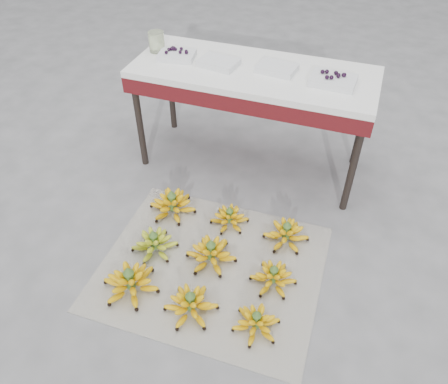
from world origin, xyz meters
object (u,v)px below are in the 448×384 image
(bunch_mid_right, at_px, (273,277))
(glass_jar, at_px, (157,42))
(tray_right, at_px, (277,68))
(newspaper_mat, at_px, (212,267))
(bunch_back_center, at_px, (230,218))
(bunch_back_left, at_px, (173,204))
(vendor_table, at_px, (253,81))
(bunch_front_center, at_px, (191,304))
(bunch_front_right, at_px, (256,322))
(tray_left, at_px, (219,63))
(bunch_mid_center, at_px, (211,253))
(bunch_mid_left, at_px, (155,243))
(bunch_back_right, at_px, (286,234))
(tray_far_left, at_px, (177,55))
(tray_far_right, at_px, (333,80))
(bunch_front_left, at_px, (130,282))

(bunch_mid_right, distance_m, glass_jar, 1.73)
(bunch_mid_right, relative_size, tray_right, 1.10)
(newspaper_mat, xyz_separation_m, glass_jar, (-0.78, 1.06, 0.82))
(bunch_back_center, bearing_deg, bunch_back_left, 170.17)
(bunch_mid_right, distance_m, vendor_table, 1.26)
(bunch_front_center, height_order, bunch_front_right, bunch_front_center)
(bunch_front_center, distance_m, bunch_front_right, 0.35)
(tray_left, height_order, glass_jar, glass_jar)
(bunch_mid_center, xyz_separation_m, glass_jar, (-0.76, 1.02, 0.75))
(bunch_mid_center, bearing_deg, bunch_front_center, -82.01)
(tray_right, bearing_deg, bunch_mid_right, -73.83)
(bunch_mid_left, bearing_deg, bunch_back_right, 10.49)
(vendor_table, xyz_separation_m, tray_right, (0.15, 0.02, 0.11))
(bunch_front_center, xyz_separation_m, bunch_back_right, (0.35, 0.65, -0.00))
(bunch_mid_center, height_order, bunch_back_center, bunch_mid_center)
(bunch_back_center, distance_m, glass_jar, 1.28)
(bunch_mid_right, bearing_deg, bunch_mid_center, -178.93)
(bunch_back_center, bearing_deg, bunch_mid_right, -56.25)
(bunch_front_center, relative_size, bunch_mid_left, 0.93)
(bunch_front_right, distance_m, bunch_back_center, 0.76)
(bunch_mid_right, bearing_deg, bunch_back_left, 162.74)
(bunch_mid_left, distance_m, glass_jar, 1.36)
(bunch_mid_right, relative_size, tray_far_left, 1.09)
(bunch_back_right, height_order, tray_left, tray_left)
(bunch_mid_right, xyz_separation_m, bunch_back_left, (-0.76, 0.34, 0.01))
(tray_left, relative_size, tray_right, 1.04)
(tray_right, height_order, tray_far_right, tray_far_right)
(newspaper_mat, distance_m, vendor_table, 1.22)
(bunch_front_right, xyz_separation_m, glass_jar, (-1.13, 1.36, 0.76))
(vendor_table, bearing_deg, bunch_front_center, -86.36)
(newspaper_mat, relative_size, vendor_table, 0.80)
(bunch_front_left, relative_size, bunch_mid_center, 1.20)
(vendor_table, xyz_separation_m, tray_far_left, (-0.53, -0.02, 0.11))
(bunch_mid_left, relative_size, bunch_back_left, 1.04)
(bunch_mid_right, xyz_separation_m, glass_jar, (-1.14, 1.05, 0.76))
(newspaper_mat, height_order, bunch_front_left, bunch_front_left)
(glass_jar, bearing_deg, bunch_front_left, -72.92)
(bunch_mid_left, height_order, glass_jar, glass_jar)
(bunch_back_center, xyz_separation_m, tray_left, (-0.29, 0.63, 0.72))
(vendor_table, bearing_deg, bunch_mid_right, -66.28)
(bunch_front_right, xyz_separation_m, bunch_back_center, (-0.37, 0.66, -0.00))
(bunch_front_left, height_order, bunch_back_left, bunch_front_left)
(tray_right, bearing_deg, bunch_back_left, -123.70)
(bunch_front_center, bearing_deg, tray_left, 109.36)
(bunch_front_center, bearing_deg, glass_jar, 125.54)
(bunch_mid_right, bearing_deg, tray_right, 112.85)
(bunch_back_right, distance_m, glass_jar, 1.54)
(tray_far_left, xyz_separation_m, tray_right, (0.67, 0.04, -0.00))
(bunch_front_left, xyz_separation_m, tray_far_right, (0.78, 1.29, 0.71))
(tray_left, bearing_deg, bunch_back_left, -97.99)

